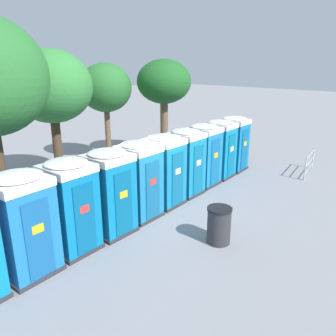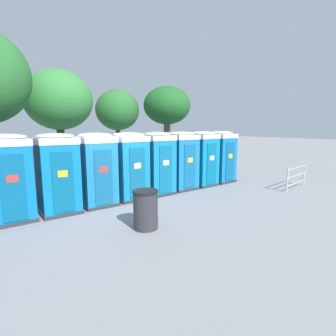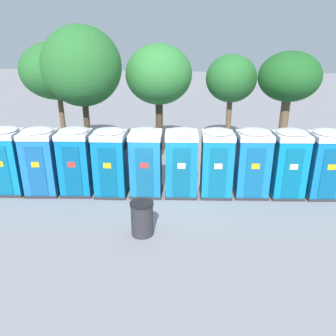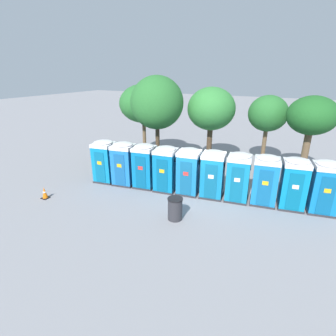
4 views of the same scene
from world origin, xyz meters
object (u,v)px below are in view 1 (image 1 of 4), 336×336
at_px(portapotty_6, 186,162).
at_px(portapotty_8, 220,149).
at_px(street_tree_2, 106,88).
at_px(trash_can, 219,225).
at_px(portapotty_3, 110,192).
at_px(portapotty_1, 24,224).
at_px(portapotty_4, 139,180).
at_px(portapotty_9, 233,143).
at_px(portapotty_5, 164,170).
at_px(portapotty_7, 203,154).
at_px(event_barrier, 310,162).
at_px(street_tree_0, 51,87).
at_px(street_tree_1, 164,83).
at_px(portapotty_2, 70,206).

xyz_separation_m(portapotty_6, portapotty_8, (2.58, 0.41, -0.00)).
bearing_deg(street_tree_2, trash_can, -104.66).
xyz_separation_m(portapotty_3, street_tree_2, (4.23, 6.51, 2.42)).
distance_m(portapotty_6, trash_can, 3.89).
bearing_deg(portapotty_6, portapotty_1, -171.18).
bearing_deg(portapotty_4, portapotty_9, 8.93).
xyz_separation_m(portapotty_5, portapotty_7, (2.58, 0.43, -0.00)).
bearing_deg(event_barrier, portapotty_4, 167.52).
bearing_deg(portapotty_6, portapotty_7, 10.11).
distance_m(street_tree_2, trash_can, 9.93).
bearing_deg(street_tree_0, portapotty_6, -54.88).
bearing_deg(portapotty_8, street_tree_1, 85.28).
xyz_separation_m(portapotty_7, portapotty_8, (1.29, 0.18, 0.00)).
bearing_deg(trash_can, street_tree_1, 57.13).
distance_m(portapotty_1, street_tree_0, 6.89).
bearing_deg(portapotty_7, trash_can, -133.66).
bearing_deg(portapotty_7, event_barrier, -28.88).
height_order(portapotty_4, street_tree_1, street_tree_1).
distance_m(portapotty_3, street_tree_2, 8.13).
bearing_deg(street_tree_2, portapotty_1, -134.77).
relative_size(portapotty_4, portapotty_8, 1.00).
height_order(street_tree_0, street_tree_2, street_tree_0).
relative_size(portapotty_7, portapotty_9, 1.00).
height_order(street_tree_1, event_barrier, street_tree_1).
bearing_deg(street_tree_0, street_tree_2, 23.88).
bearing_deg(trash_can, portapotty_1, 153.24).
bearing_deg(portapotty_2, event_barrier, -7.72).
relative_size(portapotty_3, portapotty_6, 1.00).
bearing_deg(portapotty_9, event_barrier, -56.08).
bearing_deg(portapotty_6, portapotty_8, 8.93).
height_order(portapotty_1, street_tree_2, street_tree_2).
relative_size(portapotty_1, portapotty_5, 1.00).
xyz_separation_m(portapotty_3, portapotty_5, (2.57, 0.45, -0.00)).
xyz_separation_m(portapotty_6, trash_can, (-2.02, -3.24, -0.75)).
bearing_deg(portapotty_7, street_tree_0, 136.52).
height_order(portapotty_1, portapotty_4, same).
bearing_deg(portapotty_4, street_tree_2, 64.88).
relative_size(street_tree_2, trash_can, 4.67).
height_order(portapotty_9, trash_can, portapotty_9).
xyz_separation_m(portapotty_3, portapotty_9, (7.74, 1.25, -0.00)).
distance_m(portapotty_1, portapotty_9, 10.45).
height_order(portapotty_2, portapotty_3, same).
distance_m(street_tree_0, event_barrier, 11.57).
height_order(portapotty_7, portapotty_9, same).
bearing_deg(portapotty_7, portapotty_2, -171.17).
xyz_separation_m(portapotty_6, portapotty_9, (3.87, 0.61, -0.00)).
distance_m(portapotty_3, portapotty_8, 6.53).
distance_m(trash_can, event_barrier, 7.88).
bearing_deg(portapotty_9, portapotty_8, -171.07).
relative_size(portapotty_1, portapotty_2, 1.00).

